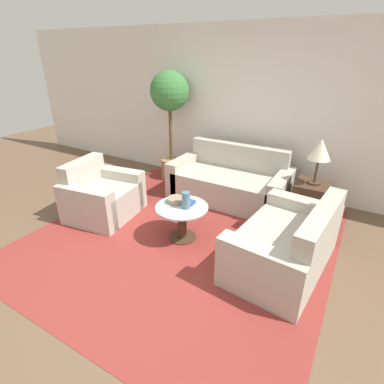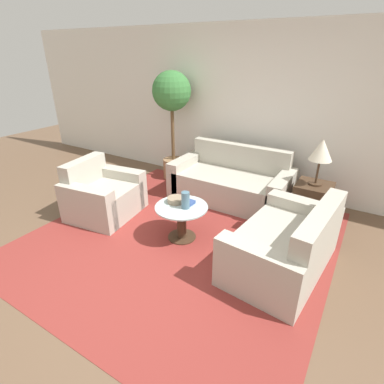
{
  "view_description": "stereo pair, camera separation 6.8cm",
  "coord_description": "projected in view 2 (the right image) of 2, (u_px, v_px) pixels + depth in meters",
  "views": [
    {
      "loc": [
        1.79,
        -2.0,
        2.19
      ],
      "look_at": [
        0.04,
        0.99,
        0.55
      ],
      "focal_mm": 28.0,
      "sensor_mm": 36.0,
      "label": 1
    },
    {
      "loc": [
        1.85,
        -1.96,
        2.19
      ],
      "look_at": [
        0.04,
        0.99,
        0.55
      ],
      "focal_mm": 28.0,
      "sensor_mm": 36.0,
      "label": 2
    }
  ],
  "objects": [
    {
      "name": "armchair",
      "position": [
        102.0,
        196.0,
        4.35
      ],
      "size": [
        0.95,
        1.06,
        0.8
      ],
      "rotation": [
        0.0,
        0.0,
        1.71
      ],
      "color": "#B2AD9E",
      "rests_on": "ground_plane"
    },
    {
      "name": "rug",
      "position": [
        182.0,
        237.0,
        3.87
      ],
      "size": [
        3.57,
        3.61,
        0.01
      ],
      "color": "maroon",
      "rests_on": "ground_plane"
    },
    {
      "name": "coffee_table",
      "position": [
        182.0,
        218.0,
        3.75
      ],
      "size": [
        0.66,
        0.66,
        0.46
      ],
      "color": "#422D1E",
      "rests_on": "ground_plane"
    },
    {
      "name": "potted_plant",
      "position": [
        172.0,
        105.0,
        5.12
      ],
      "size": [
        0.66,
        0.66,
        1.91
      ],
      "color": "#93704C",
      "rests_on": "ground_plane"
    },
    {
      "name": "bowl",
      "position": [
        176.0,
        200.0,
        3.77
      ],
      "size": [
        0.21,
        0.21,
        0.07
      ],
      "color": "gray",
      "rests_on": "coffee_table"
    },
    {
      "name": "side_table",
      "position": [
        312.0,
        202.0,
        4.17
      ],
      "size": [
        0.47,
        0.47,
        0.55
      ],
      "color": "#422D1E",
      "rests_on": "ground_plane"
    },
    {
      "name": "table_lamp",
      "position": [
        322.0,
        151.0,
        3.85
      ],
      "size": [
        0.29,
        0.29,
        0.63
      ],
      "color": "#422D1E",
      "rests_on": "side_table"
    },
    {
      "name": "vase",
      "position": [
        185.0,
        200.0,
        3.6
      ],
      "size": [
        0.1,
        0.1,
        0.21
      ],
      "color": "slate",
      "rests_on": "coffee_table"
    },
    {
      "name": "wall_back",
      "position": [
        246.0,
        111.0,
        4.9
      ],
      "size": [
        10.0,
        0.06,
        2.6
      ],
      "color": "white",
      "rests_on": "ground_plane"
    },
    {
      "name": "ground_plane",
      "position": [
        142.0,
        269.0,
        3.32
      ],
      "size": [
        14.0,
        14.0,
        0.0
      ],
      "primitive_type": "plane",
      "color": "brown"
    },
    {
      "name": "sofa_main",
      "position": [
        232.0,
        182.0,
        4.8
      ],
      "size": [
        1.84,
        0.9,
        0.84
      ],
      "color": "#B2AD9E",
      "rests_on": "ground_plane"
    },
    {
      "name": "loveseat",
      "position": [
        288.0,
        248.0,
        3.2
      ],
      "size": [
        0.99,
        1.49,
        0.82
      ],
      "rotation": [
        0.0,
        0.0,
        -1.67
      ],
      "color": "#B2AD9E",
      "rests_on": "ground_plane"
    },
    {
      "name": "book_stack",
      "position": [
        187.0,
        202.0,
        3.75
      ],
      "size": [
        0.2,
        0.14,
        0.04
      ],
      "rotation": [
        0.0,
        0.0,
        -0.05
      ],
      "color": "#334C8C",
      "rests_on": "coffee_table"
    }
  ]
}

